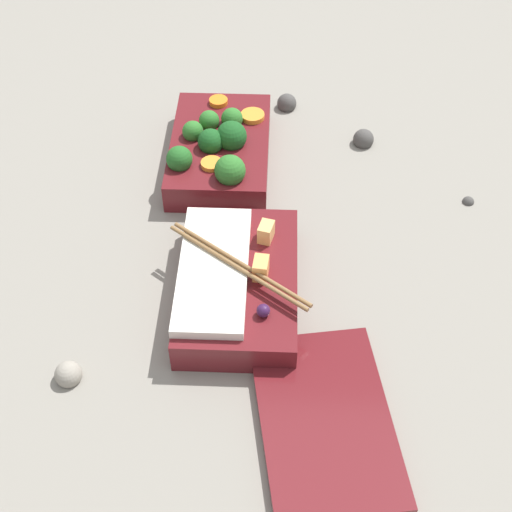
% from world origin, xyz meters
% --- Properties ---
extents(ground_plane, '(3.00, 3.00, 0.00)m').
position_xyz_m(ground_plane, '(0.00, 0.00, 0.00)').
color(ground_plane, gray).
extents(bento_tray_vegetable, '(0.22, 0.14, 0.07)m').
position_xyz_m(bento_tray_vegetable, '(-0.12, -0.03, 0.03)').
color(bento_tray_vegetable, maroon).
rests_on(bento_tray_vegetable, ground_plane).
extents(bento_tray_rice, '(0.22, 0.17, 0.07)m').
position_xyz_m(bento_tray_rice, '(0.13, 0.01, 0.02)').
color(bento_tray_rice, maroon).
rests_on(bento_tray_rice, ground_plane).
extents(bento_lid, '(0.23, 0.17, 0.01)m').
position_xyz_m(bento_lid, '(0.29, 0.11, 0.01)').
color(bento_lid, maroon).
rests_on(bento_lid, ground_plane).
extents(pebble_0, '(0.03, 0.03, 0.03)m').
position_xyz_m(pebble_0, '(-0.26, 0.07, 0.01)').
color(pebble_0, '#474442').
rests_on(pebble_0, ground_plane).
extents(pebble_1, '(0.03, 0.03, 0.03)m').
position_xyz_m(pebble_1, '(-0.17, 0.18, 0.01)').
color(pebble_1, '#474442').
rests_on(pebble_1, ground_plane).
extents(pebble_2, '(0.02, 0.02, 0.02)m').
position_xyz_m(pebble_2, '(-0.05, 0.32, 0.00)').
color(pebble_2, '#474442').
rests_on(pebble_2, ground_plane).
extents(pebble_3, '(0.03, 0.03, 0.03)m').
position_xyz_m(pebble_3, '(0.25, -0.16, 0.01)').
color(pebble_3, gray).
rests_on(pebble_3, ground_plane).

